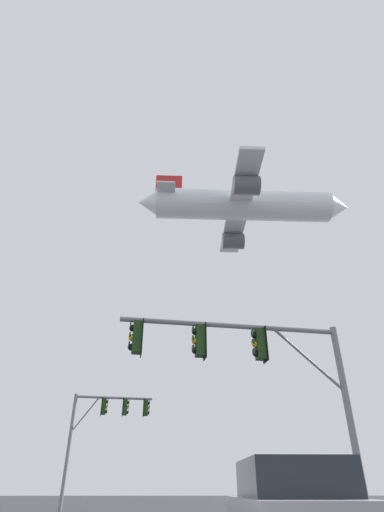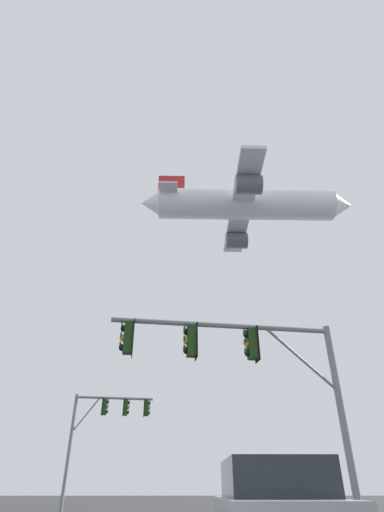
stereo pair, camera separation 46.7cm
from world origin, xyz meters
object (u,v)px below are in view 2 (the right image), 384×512
at_px(signal_pole_near, 244,361).
at_px(parked_car, 275,512).
at_px(signal_pole_far, 105,420).
at_px(airplane, 246,205).

height_order(signal_pole_near, parked_car, signal_pole_near).
relative_size(signal_pole_far, parked_car, 1.48).
xyz_separation_m(airplane, parked_car, (-6.42, -34.88, -33.56)).
distance_m(signal_pole_near, signal_pole_far, 15.25).
height_order(signal_pole_near, airplane, airplane).
height_order(signal_pole_far, parked_car, signal_pole_far).
distance_m(signal_pole_near, parked_car, 5.02).
xyz_separation_m(signal_pole_near, signal_pole_far, (-6.50, 13.79, 0.32)).
xyz_separation_m(signal_pole_far, parked_car, (6.32, -17.38, -3.82)).
xyz_separation_m(signal_pole_far, airplane, (12.74, 17.50, 29.74)).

